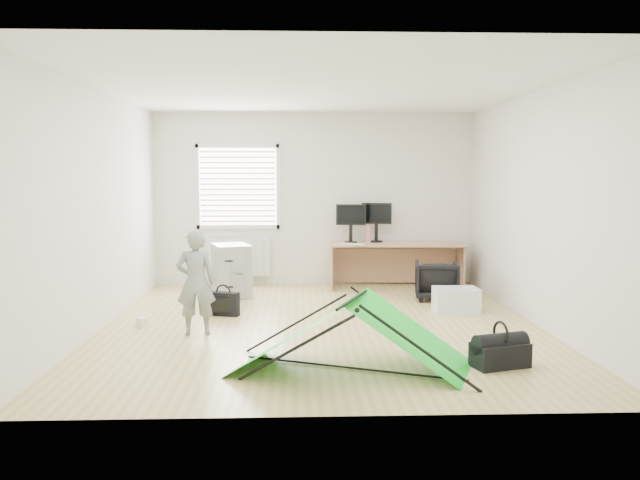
{
  "coord_description": "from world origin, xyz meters",
  "views": [
    {
      "loc": [
        -0.27,
        -7.08,
        1.74
      ],
      "look_at": [
        0.0,
        0.4,
        0.95
      ],
      "focal_mm": 35.0,
      "sensor_mm": 36.0,
      "label": 1
    }
  ],
  "objects_px": {
    "office_chair": "(437,281)",
    "person": "(196,282)",
    "storage_crate": "(456,300)",
    "duffel_bag": "(500,355)",
    "monitor_right": "(376,228)",
    "kite": "(352,335)",
    "thermos": "(369,235)",
    "filing_cabinet": "(231,270)",
    "laptop_bag": "(223,304)",
    "monitor_left": "(351,229)",
    "desk": "(396,265)"
  },
  "relations": [
    {
      "from": "desk",
      "to": "storage_crate",
      "type": "bearing_deg",
      "value": -70.66
    },
    {
      "from": "kite",
      "to": "monitor_right",
      "type": "bearing_deg",
      "value": 101.81
    },
    {
      "from": "thermos",
      "to": "duffel_bag",
      "type": "distance_m",
      "value": 4.15
    },
    {
      "from": "desk",
      "to": "person",
      "type": "distance_m",
      "value": 3.81
    },
    {
      "from": "person",
      "to": "duffel_bag",
      "type": "xyz_separation_m",
      "value": [
        2.94,
        -1.26,
        -0.47
      ]
    },
    {
      "from": "monitor_right",
      "to": "office_chair",
      "type": "distance_m",
      "value": 1.47
    },
    {
      "from": "kite",
      "to": "duffel_bag",
      "type": "height_order",
      "value": "kite"
    },
    {
      "from": "monitor_right",
      "to": "duffel_bag",
      "type": "relative_size",
      "value": 0.93
    },
    {
      "from": "person",
      "to": "kite",
      "type": "relative_size",
      "value": 0.56
    },
    {
      "from": "monitor_right",
      "to": "thermos",
      "type": "bearing_deg",
      "value": -116.05
    },
    {
      "from": "monitor_right",
      "to": "laptop_bag",
      "type": "distance_m",
      "value": 3.03
    },
    {
      "from": "filing_cabinet",
      "to": "kite",
      "type": "height_order",
      "value": "filing_cabinet"
    },
    {
      "from": "person",
      "to": "kite",
      "type": "distance_m",
      "value": 2.07
    },
    {
      "from": "person",
      "to": "duffel_bag",
      "type": "relative_size",
      "value": 2.28
    },
    {
      "from": "filing_cabinet",
      "to": "kite",
      "type": "bearing_deg",
      "value": -84.55
    },
    {
      "from": "person",
      "to": "laptop_bag",
      "type": "distance_m",
      "value": 1.02
    },
    {
      "from": "filing_cabinet",
      "to": "storage_crate",
      "type": "xyz_separation_m",
      "value": [
        2.97,
        -1.14,
        -0.22
      ]
    },
    {
      "from": "thermos",
      "to": "laptop_bag",
      "type": "xyz_separation_m",
      "value": [
        -2.01,
        -1.85,
        -0.68
      ]
    },
    {
      "from": "desk",
      "to": "monitor_left",
      "type": "height_order",
      "value": "monitor_left"
    },
    {
      "from": "filing_cabinet",
      "to": "monitor_right",
      "type": "relative_size",
      "value": 1.6
    },
    {
      "from": "desk",
      "to": "office_chair",
      "type": "bearing_deg",
      "value": -63.3
    },
    {
      "from": "duffel_bag",
      "to": "storage_crate",
      "type": "bearing_deg",
      "value": 68.8
    },
    {
      "from": "desk",
      "to": "kite",
      "type": "height_order",
      "value": "desk"
    },
    {
      "from": "person",
      "to": "desk",
      "type": "bearing_deg",
      "value": -138.88
    },
    {
      "from": "desk",
      "to": "office_chair",
      "type": "distance_m",
      "value": 1.05
    },
    {
      "from": "monitor_left",
      "to": "office_chair",
      "type": "xyz_separation_m",
      "value": [
        1.12,
        -1.0,
        -0.64
      ]
    },
    {
      "from": "filing_cabinet",
      "to": "office_chair",
      "type": "xyz_separation_m",
      "value": [
        2.89,
        -0.38,
        -0.1
      ]
    },
    {
      "from": "filing_cabinet",
      "to": "duffel_bag",
      "type": "xyz_separation_m",
      "value": [
        2.79,
        -3.43,
        -0.26
      ]
    },
    {
      "from": "storage_crate",
      "to": "monitor_right",
      "type": "bearing_deg",
      "value": 112.78
    },
    {
      "from": "desk",
      "to": "duffel_bag",
      "type": "xyz_separation_m",
      "value": [
        0.31,
        -4.02,
        -0.24
      ]
    },
    {
      "from": "desk",
      "to": "laptop_bag",
      "type": "xyz_separation_m",
      "value": [
        -2.44,
        -1.85,
        -0.2
      ]
    },
    {
      "from": "laptop_bag",
      "to": "monitor_left",
      "type": "bearing_deg",
      "value": 64.92
    },
    {
      "from": "duffel_bag",
      "to": "laptop_bag",
      "type": "bearing_deg",
      "value": 125.04
    },
    {
      "from": "filing_cabinet",
      "to": "thermos",
      "type": "height_order",
      "value": "thermos"
    },
    {
      "from": "office_chair",
      "to": "person",
      "type": "bearing_deg",
      "value": 39.26
    },
    {
      "from": "monitor_left",
      "to": "storage_crate",
      "type": "height_order",
      "value": "monitor_left"
    },
    {
      "from": "thermos",
      "to": "kite",
      "type": "height_order",
      "value": "thermos"
    },
    {
      "from": "monitor_left",
      "to": "storage_crate",
      "type": "bearing_deg",
      "value": -48.83
    },
    {
      "from": "monitor_right",
      "to": "office_chair",
      "type": "xyz_separation_m",
      "value": [
        0.71,
        -1.11,
        -0.65
      ]
    },
    {
      "from": "thermos",
      "to": "laptop_bag",
      "type": "relative_size",
      "value": 0.67
    },
    {
      "from": "storage_crate",
      "to": "duffel_bag",
      "type": "bearing_deg",
      "value": -94.51
    },
    {
      "from": "monitor_right",
      "to": "desk",
      "type": "bearing_deg",
      "value": -9.91
    },
    {
      "from": "office_chair",
      "to": "laptop_bag",
      "type": "bearing_deg",
      "value": 25.98
    },
    {
      "from": "office_chair",
      "to": "thermos",
      "type": "bearing_deg",
      "value": -40.21
    },
    {
      "from": "thermos",
      "to": "monitor_left",
      "type": "bearing_deg",
      "value": 173.45
    },
    {
      "from": "monitor_left",
      "to": "storage_crate",
      "type": "xyz_separation_m",
      "value": [
        1.2,
        -1.77,
        -0.76
      ]
    },
    {
      "from": "thermos",
      "to": "person",
      "type": "relative_size",
      "value": 0.23
    },
    {
      "from": "office_chair",
      "to": "laptop_bag",
      "type": "distance_m",
      "value": 2.99
    },
    {
      "from": "filing_cabinet",
      "to": "laptop_bag",
      "type": "xyz_separation_m",
      "value": [
        0.04,
        -1.26,
        -0.23
      ]
    },
    {
      "from": "monitor_right",
      "to": "storage_crate",
      "type": "relative_size",
      "value": 0.85
    }
  ]
}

